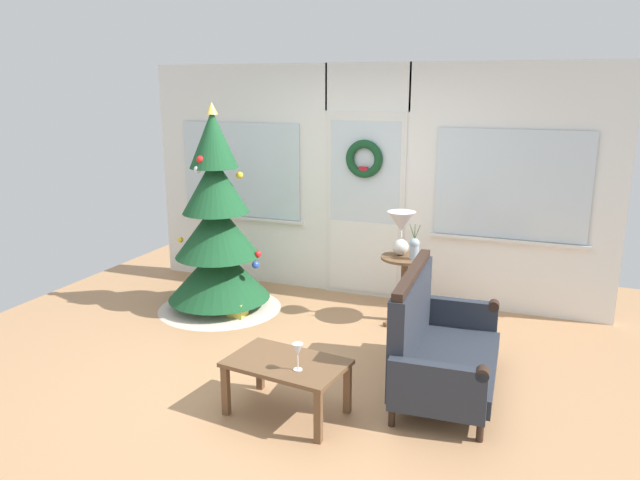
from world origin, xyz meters
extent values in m
plane|color=#AD7F56|center=(0.00, 0.00, 0.00)|extent=(6.76, 6.76, 0.00)
cube|color=white|center=(-1.52, 2.09, 1.27)|extent=(2.15, 0.08, 2.55)
cube|color=white|center=(1.52, 2.09, 1.27)|extent=(2.15, 0.08, 2.55)
cube|color=white|center=(0.00, 2.09, 2.30)|extent=(0.94, 0.08, 0.50)
cube|color=silver|center=(0.00, 2.05, 1.02)|extent=(0.90, 0.05, 2.05)
cube|color=white|center=(0.00, 2.03, 0.45)|extent=(0.78, 0.02, 0.80)
cube|color=silver|center=(0.00, 2.03, 1.40)|extent=(0.78, 0.01, 1.10)
cube|color=silver|center=(-1.52, 2.03, 1.35)|extent=(1.50, 0.01, 1.10)
cube|color=silver|center=(1.52, 2.03, 1.35)|extent=(1.50, 0.01, 1.10)
cube|color=silver|center=(-1.52, 2.02, 0.78)|extent=(1.59, 0.06, 0.03)
cube|color=silver|center=(1.52, 2.02, 0.78)|extent=(1.59, 0.06, 0.03)
torus|color=#164424|center=(0.00, 1.99, 1.55)|extent=(0.41, 0.09, 0.41)
cube|color=red|center=(0.00, 1.97, 1.42)|extent=(0.10, 0.02, 0.10)
cylinder|color=#4C331E|center=(-1.30, 1.07, 0.09)|extent=(0.10, 0.10, 0.19)
cone|color=beige|center=(-1.30, 1.07, 0.05)|extent=(1.31, 1.31, 0.10)
cone|color=#194C28|center=(-1.30, 1.07, 0.41)|extent=(1.07, 1.07, 0.58)
cone|color=#194C28|center=(-1.30, 1.07, 0.87)|extent=(0.88, 0.88, 0.58)
cone|color=#194C28|center=(-1.30, 1.07, 1.33)|extent=(0.69, 0.69, 0.58)
cone|color=#194C28|center=(-1.30, 1.07, 1.80)|extent=(0.49, 0.49, 0.58)
cone|color=#E0BC4C|center=(-1.30, 1.07, 2.10)|extent=(0.12, 0.12, 0.12)
sphere|color=red|center=(-1.34, 0.88, 1.61)|extent=(0.08, 0.08, 0.08)
sphere|color=gold|center=(-1.62, 0.87, 0.77)|extent=(0.06, 0.06, 0.06)
sphere|color=silver|center=(-1.65, 1.37, 0.45)|extent=(0.07, 0.07, 0.07)
sphere|color=#264CB2|center=(-0.86, 1.07, 0.53)|extent=(0.08, 0.08, 0.08)
sphere|color=red|center=(-0.88, 1.16, 0.62)|extent=(0.07, 0.07, 0.07)
sphere|color=gold|center=(-1.07, 1.18, 1.43)|extent=(0.07, 0.07, 0.07)
sphere|color=silver|center=(-1.37, 0.87, 1.51)|extent=(0.07, 0.07, 0.07)
cylinder|color=black|center=(1.61, -0.51, 0.07)|extent=(0.05, 0.05, 0.14)
cylinder|color=black|center=(1.55, 0.79, 0.07)|extent=(0.05, 0.05, 0.14)
cylinder|color=black|center=(1.01, -0.54, 0.07)|extent=(0.05, 0.05, 0.14)
cylinder|color=black|center=(0.95, 0.76, 0.07)|extent=(0.05, 0.05, 0.14)
cube|color=#282D38|center=(1.28, 0.13, 0.21)|extent=(0.78, 1.27, 0.14)
cube|color=#282D38|center=(0.98, 0.11, 0.59)|extent=(0.18, 1.24, 0.62)
cube|color=black|center=(0.98, 0.11, 0.93)|extent=(0.14, 1.22, 0.06)
cube|color=#282D38|center=(1.31, -0.54, 0.33)|extent=(0.67, 0.12, 0.38)
cylinder|color=black|center=(1.60, -0.52, 0.50)|extent=(0.09, 0.09, 0.09)
cube|color=#282D38|center=(1.25, 0.79, 0.33)|extent=(0.67, 0.12, 0.38)
cylinder|color=black|center=(1.54, 0.80, 0.50)|extent=(0.09, 0.09, 0.09)
cylinder|color=brown|center=(0.61, 1.42, 0.66)|extent=(0.48, 0.48, 0.02)
cylinder|color=brown|center=(0.61, 1.42, 0.33)|extent=(0.07, 0.07, 0.65)
cube|color=brown|center=(0.77, 1.42, 0.02)|extent=(0.20, 0.05, 0.04)
cube|color=brown|center=(0.53, 1.56, 0.02)|extent=(0.14, 0.20, 0.04)
cube|color=brown|center=(0.53, 1.28, 0.02)|extent=(0.14, 0.20, 0.04)
sphere|color=silver|center=(0.55, 1.46, 0.76)|extent=(0.16, 0.16, 0.16)
cylinder|color=silver|center=(0.55, 1.46, 0.89)|extent=(0.02, 0.02, 0.06)
cone|color=silver|center=(0.55, 1.46, 1.02)|extent=(0.28, 0.28, 0.20)
cylinder|color=#99ADBC|center=(0.71, 1.36, 0.76)|extent=(0.09, 0.09, 0.16)
sphere|color=#99ADBC|center=(0.71, 1.36, 0.84)|extent=(0.10, 0.10, 0.10)
cylinder|color=#4C7042|center=(0.69, 1.36, 0.94)|extent=(0.07, 0.01, 0.17)
cylinder|color=#4C7042|center=(0.71, 1.36, 0.94)|extent=(0.01, 0.01, 0.18)
cylinder|color=#4C7042|center=(0.74, 1.36, 0.94)|extent=(0.07, 0.01, 0.17)
cube|color=brown|center=(0.25, -0.64, 0.39)|extent=(0.90, 0.62, 0.03)
cube|color=brown|center=(-0.15, -0.81, 0.19)|extent=(0.05, 0.05, 0.38)
cube|color=brown|center=(0.60, -0.91, 0.19)|extent=(0.05, 0.05, 0.38)
cube|color=brown|center=(-0.09, -0.38, 0.19)|extent=(0.05, 0.05, 0.38)
cube|color=brown|center=(0.66, -0.47, 0.19)|extent=(0.05, 0.05, 0.38)
cylinder|color=silver|center=(0.38, -0.74, 0.41)|extent=(0.06, 0.06, 0.01)
cylinder|color=silver|center=(0.38, -0.74, 0.46)|extent=(0.01, 0.01, 0.10)
cone|color=silver|center=(0.38, -0.74, 0.56)|extent=(0.08, 0.08, 0.09)
cube|color=#D8C64C|center=(-0.98, 0.87, 0.09)|extent=(0.18, 0.16, 0.18)
camera|label=1|loc=(1.92, -4.29, 2.32)|focal=34.32mm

